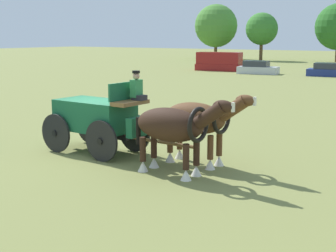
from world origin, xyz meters
name	(u,v)px	position (x,y,z in m)	size (l,w,h in m)	color
ground_plane	(96,152)	(0.00, 0.00, 0.00)	(220.00, 220.00, 0.00)	olive
show_wagon	(98,117)	(0.15, 0.00, 1.18)	(5.58, 1.85, 2.75)	#195B38
draft_horse_near	(199,120)	(3.65, 0.52, 1.35)	(3.10, 1.02, 2.22)	brown
draft_horse_off	(173,127)	(3.60, -0.78, 1.35)	(3.17, 1.03, 2.21)	#331E14
parked_vehicle_a	(219,62)	(-13.95, 35.45, 0.97)	(5.23, 2.54, 2.01)	maroon
parked_vehicle_b	(258,68)	(-8.69, 33.71, 0.56)	(4.18, 2.33, 1.31)	silver
parked_vehicle_c	(330,71)	(-1.81, 34.81, 0.54)	(4.47, 2.55, 1.25)	navy
tree_a	(216,26)	(-26.48, 58.12, 5.30)	(6.84, 6.84, 8.73)	brown
tree_b	(262,29)	(-18.56, 57.94, 4.76)	(4.87, 4.87, 7.21)	brown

